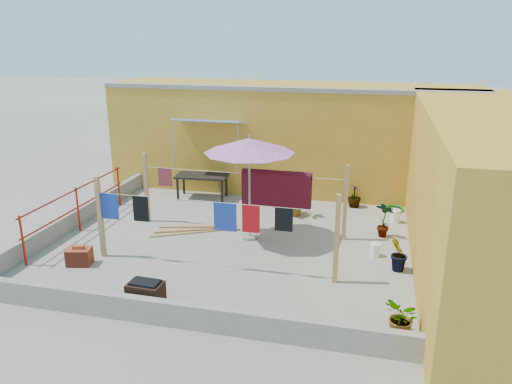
% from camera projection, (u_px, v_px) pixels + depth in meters
% --- Properties ---
extents(ground, '(80.00, 80.00, 0.00)m').
position_uv_depth(ground, '(232.00, 242.00, 11.61)').
color(ground, '#9E998E').
rests_on(ground, ground).
extents(wall_back, '(11.00, 3.27, 3.21)m').
position_uv_depth(wall_back, '(290.00, 137.00, 15.35)').
color(wall_back, '#C18B2A').
rests_on(wall_back, ground).
extents(wall_right, '(2.40, 9.00, 3.20)m').
position_uv_depth(wall_right, '(481.00, 193.00, 9.93)').
color(wall_right, '#C18B2A').
rests_on(wall_right, ground).
extents(parapet_front, '(8.30, 0.16, 0.44)m').
position_uv_depth(parapet_front, '(170.00, 313.00, 8.23)').
color(parapet_front, gray).
rests_on(parapet_front, ground).
extents(parapet_left, '(0.16, 7.30, 0.44)m').
position_uv_depth(parapet_left, '(76.00, 218.00, 12.47)').
color(parapet_left, gray).
rests_on(parapet_left, ground).
extents(red_railing, '(0.05, 4.20, 1.10)m').
position_uv_depth(red_railing, '(77.00, 203.00, 12.09)').
color(red_railing, '#9E1D0F').
rests_on(red_railing, ground).
extents(clothesline_rig, '(5.09, 2.35, 1.80)m').
position_uv_depth(clothesline_rig, '(265.00, 194.00, 11.60)').
color(clothesline_rig, tan).
rests_on(clothesline_rig, ground).
extents(patio_umbrella, '(2.18, 2.18, 2.48)m').
position_uv_depth(patio_umbrella, '(249.00, 146.00, 11.15)').
color(patio_umbrella, gray).
rests_on(patio_umbrella, ground).
extents(outdoor_table, '(1.56, 0.87, 0.70)m').
position_uv_depth(outdoor_table, '(202.00, 177.00, 14.55)').
color(outdoor_table, black).
rests_on(outdoor_table, ground).
extents(brick_stack, '(0.56, 0.46, 0.43)m').
position_uv_depth(brick_stack, '(79.00, 256.00, 10.43)').
color(brick_stack, maroon).
rests_on(brick_stack, ground).
extents(lumber_pile, '(1.98, 1.10, 0.13)m').
position_uv_depth(lumber_pile, '(194.00, 229.00, 12.20)').
color(lumber_pile, tan).
rests_on(lumber_pile, ground).
extents(brazier, '(0.61, 0.42, 0.54)m').
position_uv_depth(brazier, '(146.00, 295.00, 8.71)').
color(brazier, black).
rests_on(brazier, ground).
extents(white_basin, '(0.51, 0.51, 0.09)m').
position_uv_depth(white_basin, '(249.00, 320.00, 8.35)').
color(white_basin, white).
rests_on(white_basin, ground).
extents(water_jug_a, '(0.21, 0.21, 0.34)m').
position_uv_depth(water_jug_a, '(375.00, 250.00, 10.83)').
color(water_jug_a, white).
rests_on(water_jug_a, ground).
extents(water_jug_b, '(0.24, 0.24, 0.37)m').
position_uv_depth(water_jug_b, '(395.00, 216.00, 12.79)').
color(water_jug_b, white).
rests_on(water_jug_b, ground).
extents(green_hose, '(0.54, 0.54, 0.08)m').
position_uv_depth(green_hose, '(394.00, 209.00, 13.71)').
color(green_hose, '#186E1C').
rests_on(green_hose, ground).
extents(plant_back_a, '(0.96, 0.93, 0.82)m').
position_uv_depth(plant_back_a, '(295.00, 200.00, 13.25)').
color(plant_back_a, '#1B5F1B').
rests_on(plant_back_a, ground).
extents(plant_back_b, '(0.48, 0.48, 0.66)m').
position_uv_depth(plant_back_b, '(355.00, 196.00, 13.87)').
color(plant_back_b, '#1B5F1B').
rests_on(plant_back_b, ground).
extents(plant_right_a, '(0.56, 0.49, 0.88)m').
position_uv_depth(plant_right_a, '(384.00, 219.00, 11.78)').
color(plant_right_a, '#1B5F1B').
rests_on(plant_right_a, ground).
extents(plant_right_b, '(0.40, 0.47, 0.76)m').
position_uv_depth(plant_right_b, '(399.00, 254.00, 10.06)').
color(plant_right_b, '#1B5F1B').
rests_on(plant_right_b, ground).
extents(plant_right_c, '(0.64, 0.69, 0.64)m').
position_uv_depth(plant_right_c, '(402.00, 318.00, 7.89)').
color(plant_right_c, '#1B5F1B').
rests_on(plant_right_c, ground).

